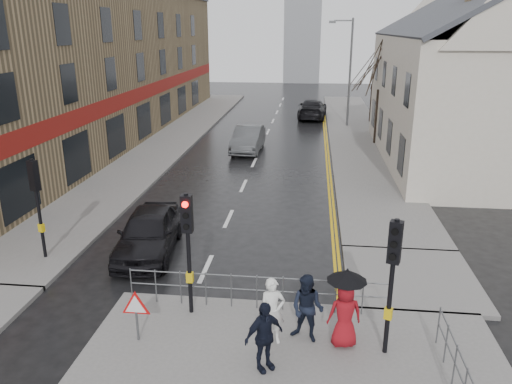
% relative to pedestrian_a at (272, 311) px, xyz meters
% --- Properties ---
extents(ground, '(120.00, 120.00, 0.00)m').
position_rel_pedestrian_a_xyz_m(ground, '(-2.49, 0.90, -0.99)').
color(ground, black).
rests_on(ground, ground).
extents(left_pavement, '(4.00, 44.00, 0.14)m').
position_rel_pedestrian_a_xyz_m(left_pavement, '(-8.99, 23.90, -0.92)').
color(left_pavement, '#605E5B').
rests_on(left_pavement, ground).
extents(right_pavement, '(4.00, 40.00, 0.14)m').
position_rel_pedestrian_a_xyz_m(right_pavement, '(4.01, 25.90, -0.92)').
color(right_pavement, '#605E5B').
rests_on(right_pavement, ground).
extents(pavement_bridge_right, '(4.00, 4.20, 0.14)m').
position_rel_pedestrian_a_xyz_m(pavement_bridge_right, '(4.01, 3.90, -0.92)').
color(pavement_bridge_right, '#605E5B').
rests_on(pavement_bridge_right, ground).
extents(building_left_terrace, '(8.00, 42.00, 10.00)m').
position_rel_pedestrian_a_xyz_m(building_left_terrace, '(-14.49, 22.90, 4.01)').
color(building_left_terrace, '#8B7450').
rests_on(building_left_terrace, ground).
extents(building_right_cream, '(9.00, 16.40, 10.10)m').
position_rel_pedestrian_a_xyz_m(building_right_cream, '(9.51, 18.90, 3.79)').
color(building_right_cream, beige).
rests_on(building_right_cream, ground).
extents(church_tower, '(5.00, 5.00, 18.00)m').
position_rel_pedestrian_a_xyz_m(church_tower, '(-0.99, 62.90, 8.01)').
color(church_tower, gray).
rests_on(church_tower, ground).
extents(traffic_signal_near_left, '(0.28, 0.27, 3.40)m').
position_rel_pedestrian_a_xyz_m(traffic_signal_near_left, '(-2.29, 1.09, 1.47)').
color(traffic_signal_near_left, black).
rests_on(traffic_signal_near_left, near_pavement).
extents(traffic_signal_near_right, '(0.34, 0.33, 3.40)m').
position_rel_pedestrian_a_xyz_m(traffic_signal_near_right, '(2.71, -0.11, 1.47)').
color(traffic_signal_near_right, black).
rests_on(traffic_signal_near_right, near_pavement).
extents(traffic_signal_far_left, '(0.34, 0.33, 3.40)m').
position_rel_pedestrian_a_xyz_m(traffic_signal_far_left, '(-7.99, 3.90, 1.47)').
color(traffic_signal_far_left, black).
rests_on(traffic_signal_far_left, left_pavement).
extents(guard_railing_front, '(7.14, 0.04, 1.00)m').
position_rel_pedestrian_a_xyz_m(guard_railing_front, '(-0.54, 1.50, -0.13)').
color(guard_railing_front, '#595B5E').
rests_on(guard_railing_front, near_pavement).
extents(guard_railing_side, '(0.04, 4.54, 1.00)m').
position_rel_pedestrian_a_xyz_m(guard_railing_side, '(4.01, -1.85, -0.14)').
color(guard_railing_side, '#595B5E').
rests_on(guard_railing_side, near_pavement).
extents(warning_sign, '(0.80, 0.07, 1.35)m').
position_rel_pedestrian_a_xyz_m(warning_sign, '(-3.29, -0.31, 0.05)').
color(warning_sign, '#595B5E').
rests_on(warning_sign, near_pavement).
extents(street_lamp, '(1.83, 0.25, 8.00)m').
position_rel_pedestrian_a_xyz_m(street_lamp, '(3.33, 28.90, 3.72)').
color(street_lamp, '#595B5E').
rests_on(street_lamp, right_pavement).
extents(tree_near, '(2.40, 2.40, 6.58)m').
position_rel_pedestrian_a_xyz_m(tree_near, '(5.01, 22.90, 4.15)').
color(tree_near, '#2D2219').
rests_on(tree_near, right_pavement).
extents(tree_far, '(2.40, 2.40, 5.64)m').
position_rel_pedestrian_a_xyz_m(tree_far, '(5.51, 30.90, 3.43)').
color(tree_far, '#2D2219').
rests_on(tree_far, right_pavement).
extents(pedestrian_a, '(0.70, 0.55, 1.70)m').
position_rel_pedestrian_a_xyz_m(pedestrian_a, '(0.00, 0.00, 0.00)').
color(pedestrian_a, white).
rests_on(pedestrian_a, near_pavement).
extents(pedestrian_b, '(1.02, 0.91, 1.74)m').
position_rel_pedestrian_a_xyz_m(pedestrian_b, '(0.84, 0.19, 0.02)').
color(pedestrian_b, black).
rests_on(pedestrian_b, near_pavement).
extents(pedestrian_with_umbrella, '(0.96, 0.96, 2.02)m').
position_rel_pedestrian_a_xyz_m(pedestrian_with_umbrella, '(1.73, 0.08, 0.26)').
color(pedestrian_with_umbrella, maroon).
rests_on(pedestrian_with_umbrella, near_pavement).
extents(pedestrian_d, '(1.02, 0.95, 1.68)m').
position_rel_pedestrian_a_xyz_m(pedestrian_d, '(-0.10, -1.03, -0.01)').
color(pedestrian_d, black).
rests_on(pedestrian_d, near_pavement).
extents(car_parked, '(2.26, 4.71, 1.55)m').
position_rel_pedestrian_a_xyz_m(car_parked, '(-4.69, 4.90, -0.21)').
color(car_parked, black).
rests_on(car_parked, ground).
extents(car_mid, '(1.79, 4.75, 1.55)m').
position_rel_pedestrian_a_xyz_m(car_mid, '(-3.20, 20.14, -0.21)').
color(car_mid, '#444649').
rests_on(car_mid, ground).
extents(car_far, '(2.61, 5.69, 1.61)m').
position_rel_pedestrian_a_xyz_m(car_far, '(0.77, 32.66, -0.18)').
color(car_far, black).
rests_on(car_far, ground).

